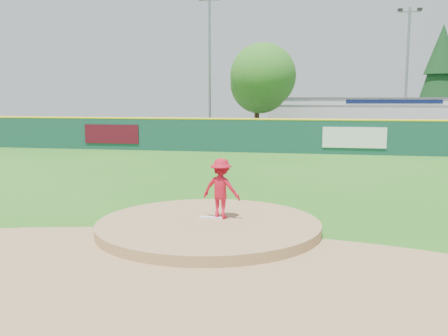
% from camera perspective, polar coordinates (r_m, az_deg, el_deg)
% --- Properties ---
extents(ground, '(120.00, 120.00, 0.00)m').
position_cam_1_polar(ground, '(12.42, -1.77, -7.22)').
color(ground, '#286B19').
rests_on(ground, ground).
extents(pitchers_mound, '(5.50, 5.50, 0.50)m').
position_cam_1_polar(pitchers_mound, '(12.42, -1.77, -7.22)').
color(pitchers_mound, '#9E774C').
rests_on(pitchers_mound, ground).
extents(pitching_rubber, '(0.60, 0.15, 0.04)m').
position_cam_1_polar(pitching_rubber, '(12.63, -1.48, -5.69)').
color(pitching_rubber, white).
rests_on(pitching_rubber, pitchers_mound).
extents(infield_dirt_arc, '(15.40, 15.40, 0.01)m').
position_cam_1_polar(infield_dirt_arc, '(9.64, -5.79, -11.76)').
color(infield_dirt_arc, '#9E774C').
rests_on(infield_dirt_arc, ground).
extents(parking_lot, '(44.00, 16.00, 0.02)m').
position_cam_1_polar(parking_lot, '(38.91, 7.05, 3.15)').
color(parking_lot, '#38383A').
rests_on(parking_lot, ground).
extents(pitcher, '(1.07, 0.75, 1.52)m').
position_cam_1_polar(pitcher, '(12.51, -0.32, -2.37)').
color(pitcher, red).
rests_on(pitcher, pitchers_mound).
extents(van, '(4.78, 3.54, 1.21)m').
position_cam_1_polar(van, '(35.87, 0.88, 3.79)').
color(van, white).
rests_on(van, parking_lot).
extents(pool_building_grp, '(15.20, 8.20, 3.31)m').
position_cam_1_polar(pool_building_grp, '(43.83, 15.43, 5.63)').
color(pool_building_grp, silver).
rests_on(pool_building_grp, ground).
extents(fence_banners, '(18.53, 0.04, 1.20)m').
position_cam_1_polar(fence_banners, '(30.20, 0.37, 3.71)').
color(fence_banners, '#520B19').
rests_on(fence_banners, ground).
extents(playground_slide, '(1.09, 3.06, 1.69)m').
position_cam_1_polar(playground_slide, '(37.78, -16.89, 4.01)').
color(playground_slide, '#171CC4').
rests_on(playground_slide, ground).
extents(outfield_fence, '(40.00, 0.14, 2.07)m').
position_cam_1_polar(outfield_fence, '(29.88, 5.87, 3.79)').
color(outfield_fence, '#144137').
rests_on(outfield_fence, ground).
extents(deciduous_tree, '(5.60, 5.60, 7.36)m').
position_cam_1_polar(deciduous_tree, '(37.00, 3.81, 9.99)').
color(deciduous_tree, '#382314').
rests_on(deciduous_tree, ground).
extents(conifer_tree, '(4.40, 4.40, 9.50)m').
position_cam_1_polar(conifer_tree, '(48.84, 23.58, 10.02)').
color(conifer_tree, '#382314').
rests_on(conifer_tree, ground).
extents(light_pole_left, '(1.75, 0.25, 11.00)m').
position_cam_1_polar(light_pole_left, '(39.74, -1.66, 12.03)').
color(light_pole_left, gray).
rests_on(light_pole_left, ground).
extents(light_pole_right, '(1.75, 0.25, 10.00)m').
position_cam_1_polar(light_pole_right, '(41.24, 20.18, 10.69)').
color(light_pole_right, gray).
rests_on(light_pole_right, ground).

